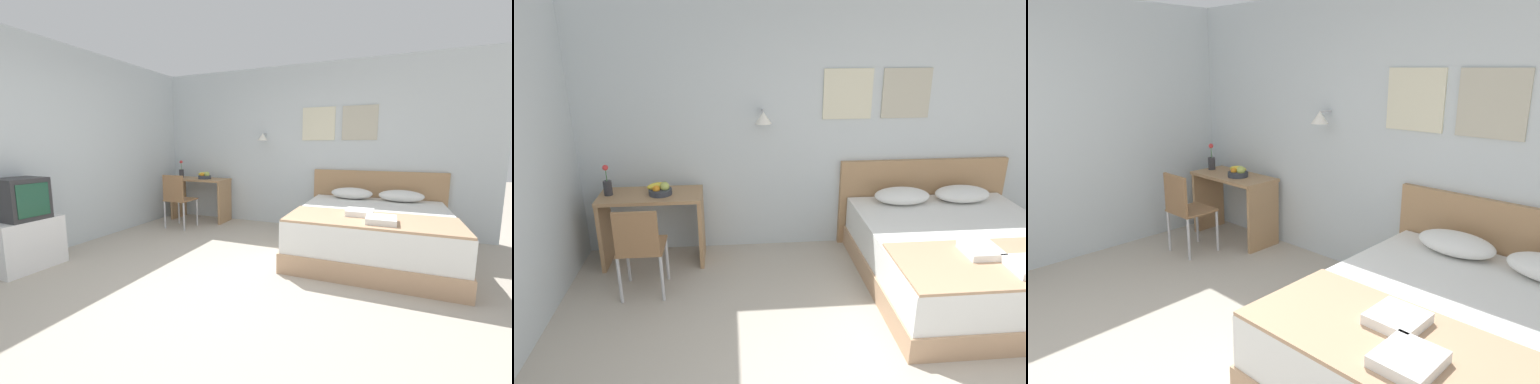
% 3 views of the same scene
% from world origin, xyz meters
% --- Properties ---
extents(wall_back, '(5.76, 0.31, 2.65)m').
position_xyz_m(wall_back, '(0.01, 2.84, 1.33)').
color(wall_back, silver).
rests_on(wall_back, ground_plane).
extents(bed, '(1.79, 2.03, 0.57)m').
position_xyz_m(bed, '(1.27, 1.74, 0.28)').
color(bed, tan).
rests_on(bed, ground_plane).
extents(headboard, '(1.91, 0.06, 0.97)m').
position_xyz_m(headboard, '(1.27, 2.78, 0.49)').
color(headboard, '#A87F56').
rests_on(headboard, ground_plane).
extents(pillow_left, '(0.59, 0.37, 0.16)m').
position_xyz_m(pillow_left, '(0.93, 2.52, 0.65)').
color(pillow_left, white).
rests_on(pillow_left, bed).
extents(throw_blanket, '(1.74, 0.81, 0.02)m').
position_xyz_m(throw_blanket, '(1.27, 1.15, 0.58)').
color(throw_blanket, tan).
rests_on(throw_blanket, bed).
extents(folded_towel_near_foot, '(0.29, 0.29, 0.06)m').
position_xyz_m(folded_towel_near_foot, '(1.15, 1.29, 0.62)').
color(folded_towel_near_foot, white).
rests_on(folded_towel_near_foot, throw_blanket).
extents(folded_towel_mid_bed, '(0.29, 0.32, 0.06)m').
position_xyz_m(folded_towel_mid_bed, '(1.38, 1.00, 0.62)').
color(folded_towel_mid_bed, white).
rests_on(folded_towel_mid_bed, throw_blanket).
extents(desk, '(1.03, 0.48, 0.76)m').
position_xyz_m(desk, '(-1.71, 2.51, 0.52)').
color(desk, '#A87F56').
rests_on(desk, ground_plane).
extents(desk_chair, '(0.41, 0.41, 0.89)m').
position_xyz_m(desk_chair, '(-1.73, 1.84, 0.53)').
color(desk_chair, '#8E6642').
rests_on(desk_chair, ground_plane).
extents(fruit_bowl, '(0.26, 0.23, 0.13)m').
position_xyz_m(fruit_bowl, '(-1.61, 2.50, 0.81)').
color(fruit_bowl, '#333842').
rests_on(fruit_bowl, desk).
extents(flower_vase, '(0.08, 0.08, 0.32)m').
position_xyz_m(flower_vase, '(-2.13, 2.52, 0.87)').
color(flower_vase, '#333338').
rests_on(flower_vase, desk).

